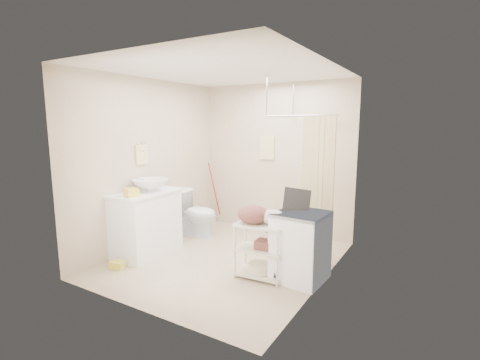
# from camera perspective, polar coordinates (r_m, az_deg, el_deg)

# --- Properties ---
(floor) EXTENTS (3.20, 3.20, 0.00)m
(floor) POSITION_cam_1_polar(r_m,az_deg,el_deg) (5.09, -2.36, -12.88)
(floor) COLOR #BEAB8F
(floor) RESTS_ON ground
(ceiling) EXTENTS (2.80, 3.20, 0.04)m
(ceiling) POSITION_cam_1_polar(r_m,az_deg,el_deg) (4.76, -2.57, 17.50)
(ceiling) COLOR silver
(ceiling) RESTS_ON ground
(wall_back) EXTENTS (2.80, 0.04, 2.60)m
(wall_back) POSITION_cam_1_polar(r_m,az_deg,el_deg) (6.15, 5.77, 3.44)
(wall_back) COLOR beige
(wall_back) RESTS_ON ground
(wall_front) EXTENTS (2.80, 0.04, 2.60)m
(wall_front) POSITION_cam_1_polar(r_m,az_deg,el_deg) (3.54, -16.80, -1.14)
(wall_front) COLOR beige
(wall_front) RESTS_ON ground
(wall_left) EXTENTS (0.04, 3.20, 2.60)m
(wall_left) POSITION_cam_1_polar(r_m,az_deg,el_deg) (5.64, -14.45, 2.68)
(wall_left) COLOR beige
(wall_left) RESTS_ON ground
(wall_right) EXTENTS (0.04, 3.20, 2.60)m
(wall_right) POSITION_cam_1_polar(r_m,az_deg,el_deg) (4.16, 13.88, 0.47)
(wall_right) COLOR beige
(wall_right) RESTS_ON ground
(vanity) EXTENTS (0.66, 1.09, 0.93)m
(vanity) POSITION_cam_1_polar(r_m,az_deg,el_deg) (5.37, -15.09, -6.74)
(vanity) COLOR white
(vanity) RESTS_ON ground
(sink) EXTENTS (0.62, 0.62, 0.18)m
(sink) POSITION_cam_1_polar(r_m,az_deg,el_deg) (5.28, -14.45, -0.82)
(sink) COLOR silver
(sink) RESTS_ON vanity
(counter_basket) EXTENTS (0.24, 0.21, 0.11)m
(counter_basket) POSITION_cam_1_polar(r_m,az_deg,el_deg) (4.98, -17.40, -1.95)
(counter_basket) COLOR yellow
(counter_basket) RESTS_ON vanity
(floor_basket) EXTENTS (0.30, 0.27, 0.14)m
(floor_basket) POSITION_cam_1_polar(r_m,az_deg,el_deg) (5.04, -19.49, -12.80)
(floor_basket) COLOR yellow
(floor_basket) RESTS_ON ground
(toilet) EXTENTS (0.78, 0.44, 0.79)m
(toilet) POSITION_cam_1_polar(r_m,az_deg,el_deg) (6.05, -7.24, -5.39)
(toilet) COLOR white
(toilet) RESTS_ON ground
(mop) EXTENTS (0.14, 0.14, 1.18)m
(mop) POSITION_cam_1_polar(r_m,az_deg,el_deg) (6.79, -4.46, -2.05)
(mop) COLOR #A7231D
(mop) RESTS_ON ground
(potted_plant_a) EXTENTS (0.18, 0.15, 0.30)m
(potted_plant_a) POSITION_cam_1_polar(r_m,az_deg,el_deg) (6.25, 4.33, -7.19)
(potted_plant_a) COLOR brown
(potted_plant_a) RESTS_ON ground
(potted_plant_b) EXTENTS (0.23, 0.21, 0.33)m
(potted_plant_b) POSITION_cam_1_polar(r_m,az_deg,el_deg) (6.10, 7.39, -7.50)
(potted_plant_b) COLOR brown
(potted_plant_b) RESTS_ON ground
(hanging_towel) EXTENTS (0.28, 0.03, 0.42)m
(hanging_towel) POSITION_cam_1_polar(r_m,az_deg,el_deg) (6.18, 4.45, 5.35)
(hanging_towel) COLOR beige
(hanging_towel) RESTS_ON wall_back
(towel_ring) EXTENTS (0.04, 0.22, 0.34)m
(towel_ring) POSITION_cam_1_polar(r_m,az_deg,el_deg) (5.47, -15.86, 4.22)
(towel_ring) COLOR #F3DB8F
(towel_ring) RESTS_ON wall_left
(tp_holder) EXTENTS (0.08, 0.12, 0.14)m
(tp_holder) POSITION_cam_1_polar(r_m,az_deg,el_deg) (5.74, -13.59, -3.05)
(tp_holder) COLOR white
(tp_holder) RESTS_ON wall_left
(shower) EXTENTS (1.10, 1.10, 2.10)m
(shower) POSITION_cam_1_polar(r_m,az_deg,el_deg) (5.35, 11.47, -0.25)
(shower) COLOR white
(shower) RESTS_ON ground
(shampoo_bottle_a) EXTENTS (0.11, 0.11, 0.23)m
(shampoo_bottle_a) POSITION_cam_1_polar(r_m,az_deg,el_deg) (5.81, 10.81, 4.32)
(shampoo_bottle_a) COLOR white
(shampoo_bottle_a) RESTS_ON shower
(shampoo_bottle_b) EXTENTS (0.08, 0.08, 0.16)m
(shampoo_bottle_b) POSITION_cam_1_polar(r_m,az_deg,el_deg) (5.82, 11.63, 3.95)
(shampoo_bottle_b) COLOR #3C5D9D
(shampoo_bottle_b) RESTS_ON shower
(washing_machine) EXTENTS (0.62, 0.64, 0.85)m
(washing_machine) POSITION_cam_1_polar(r_m,az_deg,el_deg) (4.40, 9.92, -10.66)
(washing_machine) COLOR white
(washing_machine) RESTS_ON ground
(laundry_rack) EXTENTS (0.63, 0.40, 0.84)m
(laundry_rack) POSITION_cam_1_polar(r_m,az_deg,el_deg) (4.40, 3.40, -10.65)
(laundry_rack) COLOR beige
(laundry_rack) RESTS_ON ground
(ironing_board) EXTENTS (0.34, 0.24, 1.17)m
(ironing_board) POSITION_cam_1_polar(r_m,az_deg,el_deg) (4.36, 8.65, -8.66)
(ironing_board) COLOR black
(ironing_board) RESTS_ON ground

